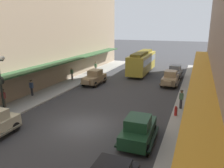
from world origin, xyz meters
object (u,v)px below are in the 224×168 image
object	(u,v)px
fire_hydrant	(176,111)
pedestrian_0	(181,99)
parked_car_0	(170,78)
pedestrian_4	(32,88)
pedestrian_1	(96,67)
parked_car_2	(94,77)
pedestrian_2	(189,107)
parked_car_5	(139,129)
streetcar	(142,62)
parked_car_1	(175,72)
pedestrian_5	(4,98)
lamp_post_with_clock	(1,84)
pedestrian_3	(72,74)

from	to	relation	value
fire_hydrant	pedestrian_0	world-z (taller)	pedestrian_0
parked_car_0	pedestrian_4	size ratio (longest dim) A/B	2.56
fire_hydrant	pedestrian_1	bearing A→B (deg)	136.14
parked_car_2	pedestrian_2	bearing A→B (deg)	-30.89
pedestrian_0	parked_car_5	bearing A→B (deg)	-106.60
streetcar	fire_hydrant	world-z (taller)	streetcar
parked_car_0	fire_hydrant	distance (m)	10.29
parked_car_1	pedestrian_0	world-z (taller)	parked_car_1
pedestrian_1	pedestrian_2	world-z (taller)	same
pedestrian_0	pedestrian_5	world-z (taller)	same
streetcar	parked_car_0	bearing A→B (deg)	-47.70
pedestrian_0	pedestrian_4	xyz separation A→B (m)	(-15.03, -1.98, 0.00)
parked_car_5	streetcar	distance (m)	21.48
parked_car_1	parked_car_2	bearing A→B (deg)	-141.56
lamp_post_with_clock	pedestrian_4	xyz separation A→B (m)	(-2.04, 5.48, -1.97)
fire_hydrant	pedestrian_2	xyz separation A→B (m)	(1.00, -0.06, 0.45)
parked_car_5	pedestrian_4	distance (m)	13.87
parked_car_5	pedestrian_2	size ratio (longest dim) A/B	2.58
lamp_post_with_clock	pedestrian_4	world-z (taller)	lamp_post_with_clock
lamp_post_with_clock	pedestrian_2	bearing A→B (deg)	21.91
lamp_post_with_clock	pedestrian_3	distance (m)	13.45
parked_car_5	streetcar	size ratio (longest dim) A/B	0.45
fire_hydrant	pedestrian_4	distance (m)	14.79
parked_car_1	pedestrian_3	distance (m)	14.63
parked_car_1	pedestrian_5	bearing A→B (deg)	-125.52
streetcar	pedestrian_3	bearing A→B (deg)	-133.19
streetcar	fire_hydrant	bearing A→B (deg)	-66.40
parked_car_0	pedestrian_2	xyz separation A→B (m)	(2.76, -10.19, 0.07)
parked_car_2	pedestrian_4	distance (m)	8.17
parked_car_2	pedestrian_4	bearing A→B (deg)	-118.15
pedestrian_1	pedestrian_0	bearing A→B (deg)	-39.02
lamp_post_with_clock	fire_hydrant	distance (m)	14.13
parked_car_0	parked_car_1	world-z (taller)	same
lamp_post_with_clock	pedestrian_4	distance (m)	6.17
pedestrian_0	pedestrian_1	distance (m)	17.91
parked_car_1	pedestrian_2	bearing A→B (deg)	-79.55
pedestrian_0	parked_car_1	bearing A→B (deg)	98.65
pedestrian_2	parked_car_5	bearing A→B (deg)	-119.47
parked_car_0	pedestrian_4	xyz separation A→B (m)	(-13.03, -10.25, 0.07)
pedestrian_4	fire_hydrant	bearing A→B (deg)	0.45
pedestrian_1	pedestrian_4	xyz separation A→B (m)	(-1.11, -13.26, 0.00)
lamp_post_with_clock	pedestrian_1	distance (m)	18.86
fire_hydrant	parked_car_5	bearing A→B (deg)	-109.82
parked_car_5	pedestrian_0	world-z (taller)	parked_car_5
pedestrian_4	pedestrian_2	bearing A→B (deg)	0.21
parked_car_1	streetcar	xyz separation A→B (m)	(-5.23, 1.35, 0.96)
parked_car_2	pedestrian_1	bearing A→B (deg)	114.33
lamp_post_with_clock	pedestrian_0	size ratio (longest dim) A/B	3.09
pedestrian_0	parked_car_0	bearing A→B (deg)	103.58
pedestrian_0	pedestrian_5	xyz separation A→B (m)	(-14.95, -5.69, 0.00)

